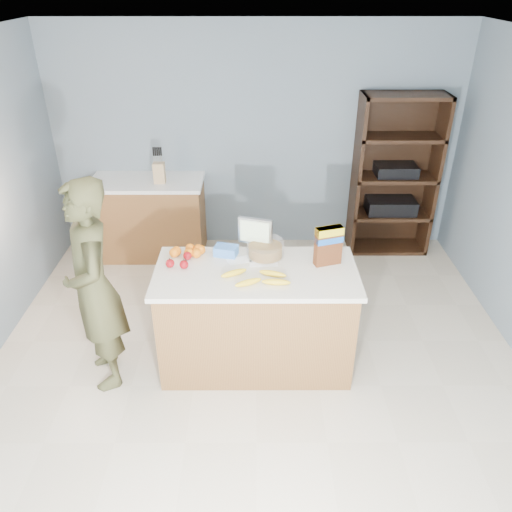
{
  "coord_description": "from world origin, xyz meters",
  "views": [
    {
      "loc": [
        -0.01,
        -2.95,
        2.89
      ],
      "look_at": [
        0.0,
        0.35,
        1.0
      ],
      "focal_mm": 35.0,
      "sensor_mm": 36.0,
      "label": 1
    }
  ],
  "objects_px": {
    "counter_peninsula": "(256,321)",
    "shelving_unit": "(393,178)",
    "cereal_box": "(329,243)",
    "tv": "(255,233)",
    "person": "(94,288)"
  },
  "relations": [
    {
      "from": "counter_peninsula",
      "to": "shelving_unit",
      "type": "xyz_separation_m",
      "value": [
        1.55,
        2.05,
        0.45
      ]
    },
    {
      "from": "counter_peninsula",
      "to": "shelving_unit",
      "type": "relative_size",
      "value": 0.87
    },
    {
      "from": "shelving_unit",
      "to": "cereal_box",
      "type": "xyz_separation_m",
      "value": [
        -0.99,
        -1.94,
        0.22
      ]
    },
    {
      "from": "tv",
      "to": "cereal_box",
      "type": "distance_m",
      "value": 0.6
    },
    {
      "from": "counter_peninsula",
      "to": "cereal_box",
      "type": "relative_size",
      "value": 4.96
    },
    {
      "from": "person",
      "to": "cereal_box",
      "type": "relative_size",
      "value": 5.4
    },
    {
      "from": "counter_peninsula",
      "to": "tv",
      "type": "height_order",
      "value": "tv"
    },
    {
      "from": "cereal_box",
      "to": "tv",
      "type": "bearing_deg",
      "value": 158.26
    },
    {
      "from": "counter_peninsula",
      "to": "cereal_box",
      "type": "height_order",
      "value": "cereal_box"
    },
    {
      "from": "cereal_box",
      "to": "person",
      "type": "bearing_deg",
      "value": -171.51
    },
    {
      "from": "shelving_unit",
      "to": "tv",
      "type": "bearing_deg",
      "value": -132.12
    },
    {
      "from": "shelving_unit",
      "to": "cereal_box",
      "type": "bearing_deg",
      "value": -117.1
    },
    {
      "from": "person",
      "to": "shelving_unit",
      "type": "bearing_deg",
      "value": 105.2
    },
    {
      "from": "counter_peninsula",
      "to": "person",
      "type": "xyz_separation_m",
      "value": [
        -1.2,
        -0.16,
        0.43
      ]
    },
    {
      "from": "shelving_unit",
      "to": "tv",
      "type": "xyz_separation_m",
      "value": [
        -1.56,
        -1.72,
        0.19
      ]
    }
  ]
}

